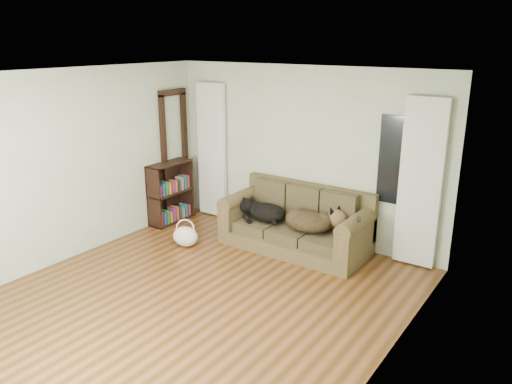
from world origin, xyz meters
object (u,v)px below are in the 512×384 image
Objects in this scene: dog_black_lab at (265,212)px; tote_bag at (185,236)px; bookshelf at (171,193)px; dog_shepherd at (312,221)px; sofa at (295,220)px.

tote_bag is at bearing -125.68° from dog_black_lab.
tote_bag is 1.16m from bookshelf.
dog_shepherd is 0.71× the size of bookshelf.
sofa is at bearing 18.14° from dog_black_lab.
sofa is 0.50m from dog_black_lab.
tote_bag is at bearing -148.93° from sofa.
dog_shepherd is (0.78, 0.03, 0.01)m from dog_black_lab.
bookshelf reaches higher than sofa.
sofa is at bearing -4.52° from dog_shepherd.
tote_bag is (-1.67, -0.81, -0.33)m from dog_shepherd.
dog_shepherd is 2.58m from bookshelf.
bookshelf is (-0.90, 0.65, 0.34)m from tote_bag.
dog_black_lab is 1.79m from bookshelf.
tote_bag is 0.40× the size of bookshelf.
tote_bag is (-0.89, -0.79, -0.32)m from dog_black_lab.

